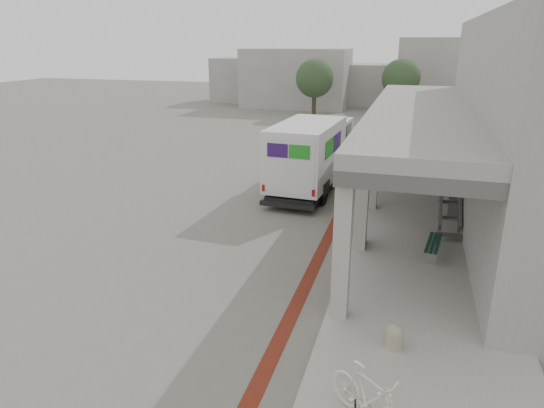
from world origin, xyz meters
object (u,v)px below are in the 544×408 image
(utility_cabinet, at_px, (453,206))
(bicycle_cream, at_px, (370,398))
(fedex_truck, at_px, (312,153))
(bench, at_px, (433,246))

(utility_cabinet, distance_m, bicycle_cream, 11.08)
(fedex_truck, height_order, bench, fedex_truck)
(utility_cabinet, height_order, bicycle_cream, bicycle_cream)
(bench, bearing_deg, bicycle_cream, -91.68)
(bench, distance_m, bicycle_cream, 7.52)
(utility_cabinet, bearing_deg, bicycle_cream, -102.53)
(fedex_truck, xyz_separation_m, utility_cabinet, (5.70, -2.49, -1.04))
(utility_cabinet, relative_size, bicycle_cream, 0.51)
(utility_cabinet, bearing_deg, bench, -104.47)
(fedex_truck, distance_m, utility_cabinet, 6.31)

